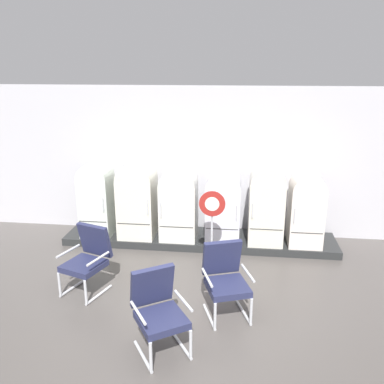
% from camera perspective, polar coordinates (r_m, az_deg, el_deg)
% --- Properties ---
extents(ground, '(12.00, 10.00, 0.05)m').
position_cam_1_polar(ground, '(5.58, -2.37, -20.15)').
color(ground, '#504B48').
extents(back_wall, '(11.76, 0.12, 3.00)m').
position_cam_1_polar(back_wall, '(8.27, 1.54, 4.35)').
color(back_wall, silver).
rests_on(back_wall, ground).
extents(display_plinth, '(5.29, 0.95, 0.14)m').
position_cam_1_polar(display_plinth, '(8.12, 1.03, -6.61)').
color(display_plinth, '#292B2B').
rests_on(display_plinth, ground).
extents(refrigerator_0, '(0.59, 0.63, 1.48)m').
position_cam_1_polar(refrigerator_0, '(8.13, -13.21, -0.61)').
color(refrigerator_0, silver).
rests_on(refrigerator_0, display_plinth).
extents(refrigerator_1, '(0.69, 0.71, 1.49)m').
position_cam_1_polar(refrigerator_1, '(7.94, -7.68, -0.72)').
color(refrigerator_1, silver).
rests_on(refrigerator_1, display_plinth).
extents(refrigerator_2, '(0.69, 0.63, 1.42)m').
position_cam_1_polar(refrigerator_2, '(7.75, -1.88, -1.33)').
color(refrigerator_2, silver).
rests_on(refrigerator_2, display_plinth).
extents(refrigerator_3, '(0.64, 0.71, 1.40)m').
position_cam_1_polar(refrigerator_3, '(7.71, 4.40, -1.51)').
color(refrigerator_3, white).
rests_on(refrigerator_3, display_plinth).
extents(refrigerator_4, '(0.64, 0.66, 1.51)m').
position_cam_1_polar(refrigerator_4, '(7.68, 10.39, -1.38)').
color(refrigerator_4, silver).
rests_on(refrigerator_4, display_plinth).
extents(refrigerator_5, '(0.61, 0.70, 1.38)m').
position_cam_1_polar(refrigerator_5, '(7.81, 15.69, -1.98)').
color(refrigerator_5, silver).
rests_on(refrigerator_5, display_plinth).
extents(armchair_left, '(0.75, 0.83, 1.03)m').
position_cam_1_polar(armchair_left, '(6.52, -14.36, -8.76)').
color(armchair_left, silver).
rests_on(armchair_left, ground).
extents(armchair_right, '(0.75, 0.82, 1.03)m').
position_cam_1_polar(armchair_right, '(5.80, 4.68, -11.71)').
color(armchair_right, silver).
rests_on(armchair_right, ground).
extents(armchair_center, '(0.83, 0.87, 1.03)m').
position_cam_1_polar(armchair_center, '(5.14, -4.77, -15.83)').
color(armchair_center, silver).
rests_on(armchair_center, ground).
extents(sign_stand, '(0.44, 0.32, 1.41)m').
position_cam_1_polar(sign_stand, '(6.90, 2.78, -5.73)').
color(sign_stand, '#2D2D30').
rests_on(sign_stand, ground).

